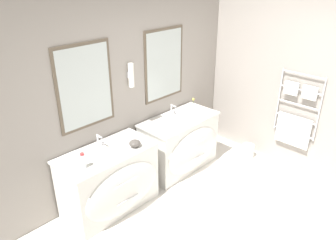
% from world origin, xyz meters
% --- Properties ---
extents(wall_back, '(5.06, 0.15, 2.60)m').
position_xyz_m(wall_back, '(-0.00, 1.99, 1.31)').
color(wall_back, gray).
rests_on(wall_back, ground_plane).
extents(wall_right, '(0.13, 3.95, 2.60)m').
position_xyz_m(wall_right, '(1.76, 0.88, 1.29)').
color(wall_right, gray).
rests_on(wall_right, ground_plane).
extents(vanity_left, '(1.16, 0.65, 0.79)m').
position_xyz_m(vanity_left, '(-0.73, 1.63, 0.40)').
color(vanity_left, silver).
rests_on(vanity_left, ground_plane).
extents(vanity_right, '(1.16, 0.65, 0.79)m').
position_xyz_m(vanity_right, '(0.53, 1.63, 0.40)').
color(vanity_right, silver).
rests_on(vanity_right, ground_plane).
extents(faucet_left, '(0.17, 0.11, 0.17)m').
position_xyz_m(faucet_left, '(-0.73, 1.81, 0.87)').
color(faucet_left, silver).
rests_on(faucet_left, vanity_left).
extents(faucet_right, '(0.17, 0.11, 0.17)m').
position_xyz_m(faucet_right, '(0.53, 1.81, 0.87)').
color(faucet_right, silver).
rests_on(faucet_right, vanity_right).
extents(toiletry_bottle, '(0.06, 0.06, 0.18)m').
position_xyz_m(toiletry_bottle, '(-1.09, 1.57, 0.87)').
color(toiletry_bottle, silver).
rests_on(toiletry_bottle, vanity_left).
extents(amenity_bowl, '(0.14, 0.14, 0.08)m').
position_xyz_m(amenity_bowl, '(-0.42, 1.51, 0.83)').
color(amenity_bowl, '#4C4742').
rests_on(amenity_bowl, vanity_left).
extents(flower_vase, '(0.04, 0.04, 0.20)m').
position_xyz_m(flower_vase, '(0.87, 1.70, 0.87)').
color(flower_vase, silver).
rests_on(flower_vase, vanity_right).
extents(waste_bin, '(0.19, 0.19, 0.21)m').
position_xyz_m(waste_bin, '(1.48, 1.06, 0.11)').
color(waste_bin, silver).
rests_on(waste_bin, ground_plane).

